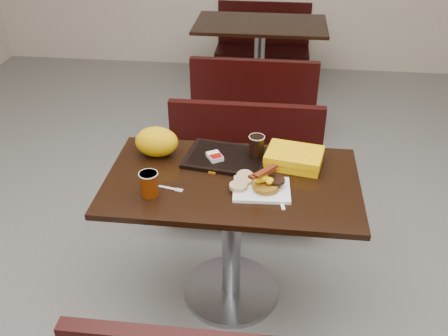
# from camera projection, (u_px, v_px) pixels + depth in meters

# --- Properties ---
(floor) EXTENTS (6.00, 7.00, 0.01)m
(floor) POSITION_uv_depth(u_px,v_px,m) (231.00, 292.00, 2.77)
(floor) COLOR slate
(floor) RESTS_ON ground
(table_near) EXTENTS (1.20, 0.70, 0.75)m
(table_near) POSITION_uv_depth(u_px,v_px,m) (232.00, 240.00, 2.57)
(table_near) COLOR black
(table_near) RESTS_ON floor
(bench_near_n) EXTENTS (1.00, 0.46, 0.72)m
(bench_near_n) POSITION_uv_depth(u_px,v_px,m) (243.00, 170.00, 3.17)
(bench_near_n) COLOR black
(bench_near_n) RESTS_ON floor
(table_far) EXTENTS (1.20, 0.70, 0.75)m
(table_far) POSITION_uv_depth(u_px,v_px,m) (259.00, 62.00, 4.76)
(table_far) COLOR black
(table_far) RESTS_ON floor
(bench_far_s) EXTENTS (1.00, 0.46, 0.72)m
(bench_far_s) POSITION_uv_depth(u_px,v_px,m) (255.00, 93.00, 4.18)
(bench_far_s) COLOR black
(bench_far_s) RESTS_ON floor
(bench_far_n) EXTENTS (1.00, 0.46, 0.72)m
(bench_far_n) POSITION_uv_depth(u_px,v_px,m) (263.00, 41.00, 5.35)
(bench_far_n) COLOR black
(bench_far_n) RESTS_ON floor
(platter) EXTENTS (0.27, 0.21, 0.02)m
(platter) POSITION_uv_depth(u_px,v_px,m) (262.00, 190.00, 2.28)
(platter) COLOR white
(platter) RESTS_ON table_near
(pancake_stack) EXTENTS (0.13, 0.13, 0.03)m
(pancake_stack) POSITION_uv_depth(u_px,v_px,m) (266.00, 186.00, 2.27)
(pancake_stack) COLOR #8D5B17
(pancake_stack) RESTS_ON platter
(sausage_patty) EXTENTS (0.10, 0.10, 0.01)m
(sausage_patty) POSITION_uv_depth(u_px,v_px,m) (276.00, 180.00, 2.28)
(sausage_patty) COLOR black
(sausage_patty) RESTS_ON pancake_stack
(scrambled_eggs) EXTENTS (0.10, 0.09, 0.05)m
(scrambled_eggs) POSITION_uv_depth(u_px,v_px,m) (262.00, 179.00, 2.26)
(scrambled_eggs) COLOR #F1B704
(scrambled_eggs) RESTS_ON pancake_stack
(bacon_strips) EXTENTS (0.16, 0.17, 0.01)m
(bacon_strips) POSITION_uv_depth(u_px,v_px,m) (263.00, 173.00, 2.24)
(bacon_strips) COLOR #431004
(bacon_strips) RESTS_ON scrambled_eggs
(muffin_bottom) EXTENTS (0.11, 0.11, 0.02)m
(muffin_bottom) POSITION_uv_depth(u_px,v_px,m) (238.00, 186.00, 2.28)
(muffin_bottom) COLOR tan
(muffin_bottom) RESTS_ON platter
(muffin_top) EXTENTS (0.09, 0.09, 0.05)m
(muffin_top) POSITION_uv_depth(u_px,v_px,m) (245.00, 178.00, 2.32)
(muffin_top) COLOR tan
(muffin_top) RESTS_ON platter
(coffee_cup_near) EXTENTS (0.09, 0.09, 0.11)m
(coffee_cup_near) POSITION_uv_depth(u_px,v_px,m) (149.00, 184.00, 2.23)
(coffee_cup_near) COLOR #8F3305
(coffee_cup_near) RESTS_ON table_near
(fork) EXTENTS (0.12, 0.05, 0.00)m
(fork) POSITION_uv_depth(u_px,v_px,m) (167.00, 188.00, 2.31)
(fork) COLOR white
(fork) RESTS_ON table_near
(knife) EXTENTS (0.05, 0.19, 0.00)m
(knife) POSITION_uv_depth(u_px,v_px,m) (280.00, 197.00, 2.24)
(knife) COLOR white
(knife) RESTS_ON table_near
(condiment_syrup) EXTENTS (0.04, 0.03, 0.01)m
(condiment_syrup) POSITION_uv_depth(u_px,v_px,m) (212.00, 172.00, 2.42)
(condiment_syrup) COLOR #A05206
(condiment_syrup) RESTS_ON table_near
(condiment_ketchup) EXTENTS (0.04, 0.04, 0.01)m
(condiment_ketchup) POSITION_uv_depth(u_px,v_px,m) (207.00, 170.00, 2.43)
(condiment_ketchup) COLOR #8C0504
(condiment_ketchup) RESTS_ON table_near
(tray) EXTENTS (0.44, 0.34, 0.02)m
(tray) POSITION_uv_depth(u_px,v_px,m) (227.00, 158.00, 2.52)
(tray) COLOR black
(tray) RESTS_ON table_near
(hashbrown_sleeve_left) EXTENTS (0.10, 0.11, 0.02)m
(hashbrown_sleeve_left) POSITION_uv_depth(u_px,v_px,m) (215.00, 156.00, 2.49)
(hashbrown_sleeve_left) COLOR silver
(hashbrown_sleeve_left) RESTS_ON tray
(coffee_cup_far) EXTENTS (0.08, 0.08, 0.10)m
(coffee_cup_far) POSITION_uv_depth(u_px,v_px,m) (257.00, 145.00, 2.50)
(coffee_cup_far) COLOR black
(coffee_cup_far) RESTS_ON tray
(clamshell) EXTENTS (0.30, 0.25, 0.07)m
(clamshell) POSITION_uv_depth(u_px,v_px,m) (294.00, 158.00, 2.46)
(clamshell) COLOR #F0AA04
(clamshell) RESTS_ON table_near
(paper_bag) EXTENTS (0.23, 0.18, 0.15)m
(paper_bag) POSITION_uv_depth(u_px,v_px,m) (157.00, 142.00, 2.52)
(paper_bag) COLOR #DFAF07
(paper_bag) RESTS_ON table_near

